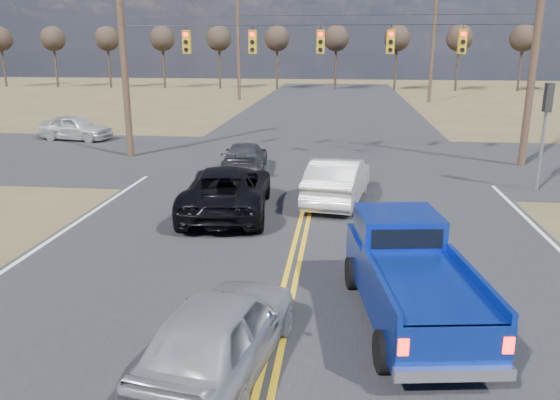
# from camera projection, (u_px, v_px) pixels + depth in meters

# --- Properties ---
(road_main) EXTENTS (14.00, 120.00, 0.02)m
(road_main) POSITION_uv_depth(u_px,v_px,m) (307.00, 212.00, 17.57)
(road_main) COLOR #28282B
(road_main) RESTS_ON ground
(road_cross) EXTENTS (120.00, 12.00, 0.02)m
(road_cross) POSITION_uv_depth(u_px,v_px,m) (318.00, 161.00, 25.21)
(road_cross) COLOR #28282B
(road_cross) RESTS_ON ground
(signal_gantry) EXTENTS (19.60, 4.83, 10.00)m
(signal_gantry) POSITION_uv_depth(u_px,v_px,m) (332.00, 48.00, 23.57)
(signal_gantry) COLOR #473323
(signal_gantry) RESTS_ON ground
(utility_poles) EXTENTS (19.60, 58.32, 10.00)m
(utility_poles) POSITION_uv_depth(u_px,v_px,m) (320.00, 44.00, 22.82)
(utility_poles) COLOR #473323
(utility_poles) RESTS_ON ground
(treeline) EXTENTS (87.00, 117.80, 7.40)m
(treeline) POSITION_uv_depth(u_px,v_px,m) (327.00, 36.00, 32.21)
(treeline) COLOR #33261C
(treeline) RESTS_ON ground
(pickup_truck) EXTENTS (2.53, 5.12, 1.84)m
(pickup_truck) POSITION_uv_depth(u_px,v_px,m) (410.00, 276.00, 10.48)
(pickup_truck) COLOR black
(pickup_truck) RESTS_ON ground
(silver_suv) EXTENTS (2.35, 4.38, 1.42)m
(silver_suv) POSITION_uv_depth(u_px,v_px,m) (220.00, 331.00, 8.86)
(silver_suv) COLOR #A3A4AB
(silver_suv) RESTS_ON ground
(black_suv) EXTENTS (2.99, 5.69, 1.53)m
(black_suv) POSITION_uv_depth(u_px,v_px,m) (227.00, 190.00, 17.26)
(black_suv) COLOR black
(black_suv) RESTS_ON ground
(white_car_queue) EXTENTS (2.35, 4.86, 1.54)m
(white_car_queue) POSITION_uv_depth(u_px,v_px,m) (338.00, 180.00, 18.48)
(white_car_queue) COLOR silver
(white_car_queue) RESTS_ON ground
(dgrey_car_queue) EXTENTS (2.08, 4.37, 1.23)m
(dgrey_car_queue) POSITION_uv_depth(u_px,v_px,m) (245.00, 157.00, 22.99)
(dgrey_car_queue) COLOR #39393F
(dgrey_car_queue) RESTS_ON ground
(cross_car_west) EXTENTS (2.33, 4.34, 1.40)m
(cross_car_west) POSITION_uv_depth(u_px,v_px,m) (75.00, 128.00, 30.53)
(cross_car_west) COLOR silver
(cross_car_west) RESTS_ON ground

